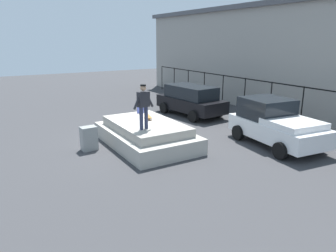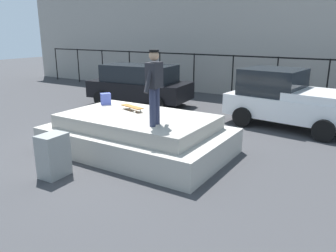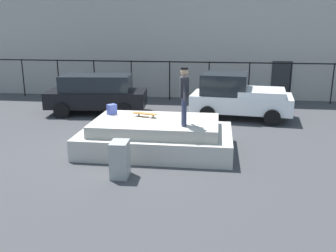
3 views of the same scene
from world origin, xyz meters
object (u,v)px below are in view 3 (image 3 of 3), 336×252
at_px(car_black_hatchback_near, 97,93).
at_px(car_white_pickup_mid, 238,96).
at_px(skateboard, 145,114).
at_px(utility_box, 120,159).
at_px(backpack, 112,109).
at_px(skateboarder, 184,92).

bearing_deg(car_black_hatchback_near, car_white_pickup_mid, -0.36).
height_order(skateboard, car_black_hatchback_near, car_black_hatchback_near).
xyz_separation_m(car_black_hatchback_near, utility_box, (2.81, -6.82, -0.43)).
bearing_deg(car_black_hatchback_near, backpack, -65.68).
bearing_deg(car_black_hatchback_near, skateboard, -55.30).
distance_m(backpack, car_white_pickup_mid, 5.86).
relative_size(car_black_hatchback_near, car_white_pickup_mid, 1.03).
height_order(skateboard, car_white_pickup_mid, car_white_pickup_mid).
relative_size(skateboard, car_white_pickup_mid, 0.19).
bearing_deg(utility_box, skateboarder, 46.11).
bearing_deg(utility_box, skateboard, 84.02).
distance_m(skateboarder, utility_box, 2.68).
height_order(car_black_hatchback_near, car_white_pickup_mid, car_white_pickup_mid).
relative_size(backpack, utility_box, 0.35).
distance_m(skateboarder, backpack, 2.79).
bearing_deg(car_white_pickup_mid, utility_box, -115.77).
height_order(skateboard, utility_box, skateboard).
bearing_deg(car_white_pickup_mid, skateboard, -126.29).
bearing_deg(car_black_hatchback_near, utility_box, -67.63).
bearing_deg(utility_box, car_white_pickup_mid, 61.80).
bearing_deg(skateboard, car_black_hatchback_near, 124.70).
height_order(skateboarder, skateboard, skateboarder).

